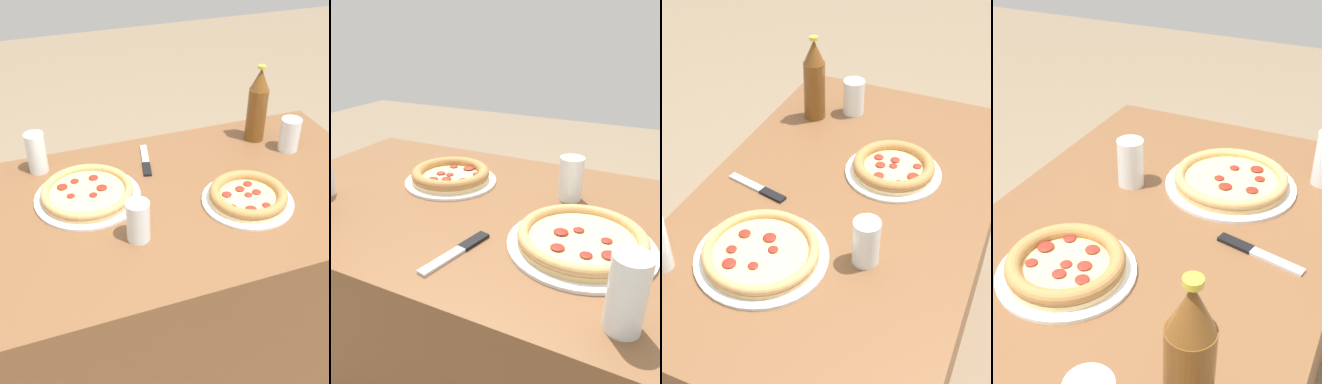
% 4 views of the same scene
% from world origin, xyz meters
% --- Properties ---
extents(table, '(1.26, 0.76, 0.74)m').
position_xyz_m(table, '(0.00, 0.00, 0.37)').
color(table, brown).
rests_on(table, ground_plane).
extents(pizza_veggie, '(0.27, 0.27, 0.05)m').
position_xyz_m(pizza_veggie, '(-0.15, 0.09, 0.76)').
color(pizza_veggie, white).
rests_on(pizza_veggie, table).
extents(pizza_salami, '(0.32, 0.32, 0.04)m').
position_xyz_m(pizza_salami, '(0.29, -0.09, 0.76)').
color(pizza_salami, silver).
rests_on(pizza_salami, table).
extents(glass_orange_juice, '(0.06, 0.06, 0.12)m').
position_xyz_m(glass_orange_juice, '(0.20, 0.14, 0.79)').
color(glass_orange_juice, white).
rests_on(glass_orange_juice, table).
extents(glass_lemonade, '(0.06, 0.06, 0.13)m').
position_xyz_m(glass_lemonade, '(0.41, -0.29, 0.80)').
color(glass_lemonade, white).
rests_on(glass_lemonade, table).
extents(knife, '(0.06, 0.19, 0.01)m').
position_xyz_m(knife, '(0.07, -0.22, 0.74)').
color(knife, black).
rests_on(knife, table).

